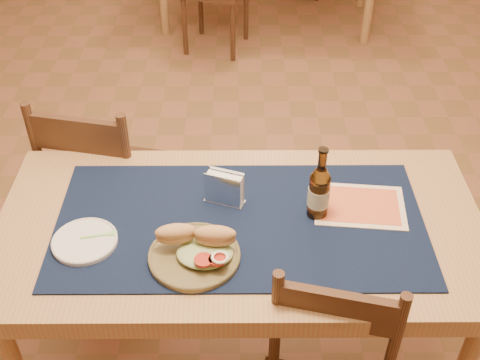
{
  "coord_description": "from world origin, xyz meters",
  "views": [
    {
      "loc": [
        -0.01,
        -2.23,
        2.1
      ],
      "look_at": [
        0.0,
        -0.7,
        0.85
      ],
      "focal_mm": 45.0,
      "sensor_mm": 36.0,
      "label": 1
    }
  ],
  "objects_px": {
    "sandwich_plate": "(197,250)",
    "chair_main_far": "(105,180)",
    "beer_bottle": "(319,191)",
    "napkin_holder": "(224,189)",
    "main_table": "(240,241)"
  },
  "relations": [
    {
      "from": "sandwich_plate",
      "to": "chair_main_far",
      "type": "bearing_deg",
      "value": 121.73
    },
    {
      "from": "chair_main_far",
      "to": "beer_bottle",
      "type": "height_order",
      "value": "beer_bottle"
    },
    {
      "from": "sandwich_plate",
      "to": "beer_bottle",
      "type": "bearing_deg",
      "value": 26.7
    },
    {
      "from": "chair_main_far",
      "to": "beer_bottle",
      "type": "distance_m",
      "value": 1.04
    },
    {
      "from": "napkin_holder",
      "to": "chair_main_far",
      "type": "bearing_deg",
      "value": 138.97
    },
    {
      "from": "napkin_holder",
      "to": "main_table",
      "type": "bearing_deg",
      "value": -62.95
    },
    {
      "from": "sandwich_plate",
      "to": "napkin_holder",
      "type": "height_order",
      "value": "napkin_holder"
    },
    {
      "from": "beer_bottle",
      "to": "sandwich_plate",
      "type": "bearing_deg",
      "value": -153.3
    },
    {
      "from": "main_table",
      "to": "beer_bottle",
      "type": "distance_m",
      "value": 0.32
    },
    {
      "from": "main_table",
      "to": "sandwich_plate",
      "type": "height_order",
      "value": "sandwich_plate"
    },
    {
      "from": "sandwich_plate",
      "to": "main_table",
      "type": "bearing_deg",
      "value": 50.08
    },
    {
      "from": "main_table",
      "to": "chair_main_far",
      "type": "height_order",
      "value": "chair_main_far"
    },
    {
      "from": "chair_main_far",
      "to": "napkin_holder",
      "type": "distance_m",
      "value": 0.76
    },
    {
      "from": "beer_bottle",
      "to": "chair_main_far",
      "type": "bearing_deg",
      "value": 147.9
    },
    {
      "from": "napkin_holder",
      "to": "sandwich_plate",
      "type": "bearing_deg",
      "value": -107.14
    }
  ]
}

